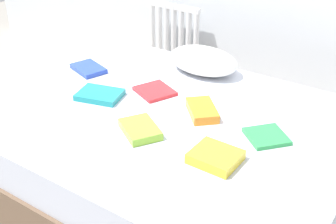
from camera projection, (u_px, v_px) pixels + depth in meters
ground_plane at (163, 187)px, 2.59m from camera, size 8.00×8.00×0.00m
bed at (163, 152)px, 2.46m from camera, size 2.00×1.50×0.50m
radiator at (174, 39)px, 3.61m from camera, size 0.47×0.04×0.58m
pillow at (203, 61)px, 2.74m from camera, size 0.45×0.29×0.16m
textbook_red at (155, 91)px, 2.53m from camera, size 0.26×0.25×0.02m
textbook_lime at (140, 129)px, 2.15m from camera, size 0.27×0.25×0.04m
textbook_green at (266, 136)px, 2.12m from camera, size 0.25×0.25×0.02m
textbook_yellow at (215, 157)px, 1.95m from camera, size 0.21×0.19×0.05m
textbook_blue at (88, 69)px, 2.79m from camera, size 0.26×0.21×0.03m
textbook_teal at (100, 95)px, 2.48m from camera, size 0.28×0.23×0.03m
textbook_orange at (202, 110)px, 2.31m from camera, size 0.25×0.26×0.05m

